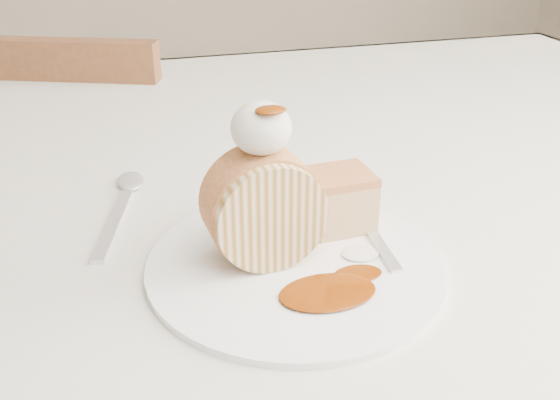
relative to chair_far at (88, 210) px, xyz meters
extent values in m
cube|color=silver|center=(0.22, -0.47, 0.27)|extent=(1.40, 0.90, 0.04)
cube|color=silver|center=(0.22, -0.03, 0.15)|extent=(1.40, 0.01, 0.28)
cylinder|color=brown|center=(0.84, -0.10, -0.11)|extent=(0.06, 0.06, 0.71)
cube|color=brown|center=(0.03, 0.07, -0.07)|extent=(0.50, 0.50, 0.04)
cube|color=brown|center=(-0.03, -0.09, 0.15)|extent=(0.37, 0.17, 0.40)
cylinder|color=brown|center=(0.24, 0.17, -0.28)|extent=(0.03, 0.03, 0.37)
cylinder|color=brown|center=(-0.07, 0.28, -0.28)|extent=(0.03, 0.03, 0.37)
cylinder|color=brown|center=(0.12, -0.14, -0.28)|extent=(0.03, 0.03, 0.37)
cylinder|color=brown|center=(-0.18, -0.02, -0.28)|extent=(0.03, 0.03, 0.37)
cylinder|color=white|center=(0.20, -0.71, 0.29)|extent=(0.25, 0.25, 0.01)
cylinder|color=beige|center=(0.17, -0.70, 0.34)|extent=(0.09, 0.06, 0.09)
cube|color=#C6814B|center=(0.25, -0.67, 0.32)|extent=(0.06, 0.05, 0.04)
ellipsoid|color=silver|center=(0.17, -0.69, 0.40)|extent=(0.05, 0.05, 0.04)
ellipsoid|color=#662704|center=(0.18, -0.70, 0.42)|extent=(0.02, 0.02, 0.01)
cube|color=silver|center=(0.27, -0.70, 0.29)|extent=(0.03, 0.14, 0.00)
cube|color=silver|center=(0.06, -0.60, 0.29)|extent=(0.06, 0.16, 0.00)
camera|label=1|loc=(0.07, -1.11, 0.57)|focal=40.00mm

